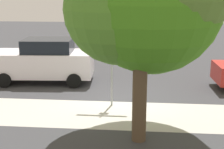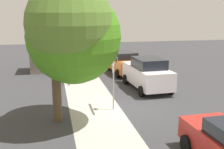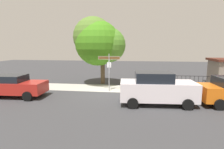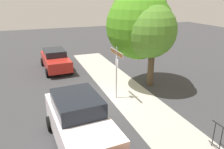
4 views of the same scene
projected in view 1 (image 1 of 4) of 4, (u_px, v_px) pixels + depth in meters
The scene contains 4 objects.
ground_plane at pixel (120, 102), 12.51m from camera, with size 60.00×60.00×0.00m, color #38383A.
sidewalk_strip at pixel (61, 112), 11.44m from camera, with size 24.00×2.60×0.00m, color #AEA99F.
street_sign at pixel (112, 49), 11.61m from camera, with size 1.73×0.07×2.98m.
car_white at pixel (44, 61), 14.95m from camera, with size 4.63×2.29×2.01m.
Camera 1 is at (-0.75, 11.81, 4.23)m, focal length 52.28 mm.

